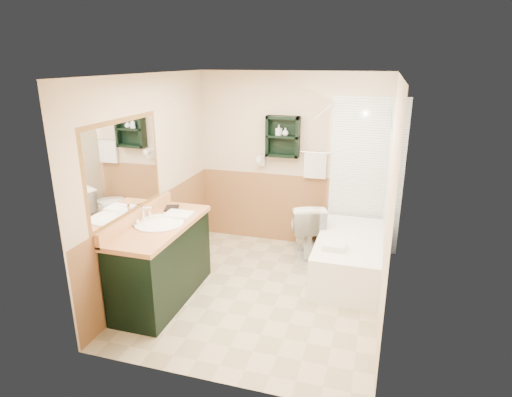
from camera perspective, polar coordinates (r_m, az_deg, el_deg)
The scene contains 25 objects.
floor at distance 5.03m, azimuth 0.64°, elevation -12.28°, with size 3.00×3.00×0.00m, color #C9B893.
back_wall at distance 5.97m, azimuth 4.70°, elevation 5.05°, with size 2.60×0.04×2.40m, color #F5E0BF.
left_wall at distance 5.05m, azimuth -13.90°, elevation 2.14°, with size 0.04×3.00×2.40m, color #F5E0BF.
right_wall at distance 4.38m, azimuth 17.52°, elevation -0.60°, with size 0.04×3.00×2.40m, color #F5E0BF.
ceiling at distance 4.34m, azimuth 0.75°, elevation 16.48°, with size 2.60×3.00×0.04m, color white.
wainscot_left at distance 5.26m, azimuth -12.99°, elevation -5.24°, with size 2.98×2.98×1.00m, color #AD7846, non-canonical shape.
wainscot_back at distance 6.13m, azimuth 4.46°, elevation -1.41°, with size 2.58×2.58×1.00m, color #AD7846, non-canonical shape.
mirror_frame at distance 4.50m, azimuth -17.11°, elevation 3.88°, with size 1.30×1.30×1.00m, color brown, non-canonical shape.
mirror_glass at distance 4.49m, azimuth -17.06°, elevation 3.88°, with size 1.20×1.20×0.90m, color white, non-canonical shape.
tile_right at distance 5.14m, azimuth 16.90°, elevation 0.44°, with size 1.50×1.50×2.10m, color white, non-canonical shape.
tile_back at distance 5.84m, azimuth 14.45°, elevation 2.73°, with size 0.95×0.95×2.10m, color white, non-canonical shape.
tile_accent at distance 4.96m, azimuth 17.68°, elevation 9.83°, with size 1.50×1.50×0.10m, color #134532, non-canonical shape.
wall_shelf at distance 5.81m, azimuth 3.57°, elevation 8.24°, with size 0.45×0.15×0.55m, color black.
hair_dryer at distance 5.97m, azimuth 0.75°, elevation 5.12°, with size 0.10×0.24×0.18m, color silver, non-canonical shape.
towel_bar at distance 5.81m, azimuth 7.99°, elevation 6.09°, with size 0.40×0.06×0.40m, color white, non-canonical shape.
curtain_rod at distance 4.99m, azimuth 9.13°, elevation 11.65°, with size 0.03×0.03×1.60m, color silver.
shower_curtain at distance 5.32m, azimuth 8.93°, elevation 2.72°, with size 1.05×1.05×1.70m, color #C0AF91, non-canonical shape.
vanity at distance 4.81m, azimuth -12.41°, elevation -8.24°, with size 0.59×1.40×0.89m, color black.
bathtub at distance 5.36m, azimuth 12.29°, elevation -7.61°, with size 0.76×1.50×0.51m, color white.
toilet at distance 5.78m, azimuth 6.59°, elevation -4.02°, with size 0.43×0.77×0.76m, color white.
counter_towel at distance 4.79m, azimuth -10.27°, elevation -2.17°, with size 0.30×0.23×0.04m, color white.
vanity_book at distance 5.03m, azimuth -12.10°, elevation -0.26°, with size 0.15×0.02×0.21m, color black.
tub_towel at distance 4.90m, azimuth 10.37°, elevation -6.27°, with size 0.25×0.21×0.07m, color white.
soap_bottle_a at distance 5.81m, azimuth 3.06°, elevation 8.72°, with size 0.06×0.14×0.07m, color white.
soap_bottle_b at distance 5.78m, azimuth 3.92°, elevation 8.76°, with size 0.08×0.11×0.08m, color white.
Camera 1 is at (1.18, -4.17, 2.55)m, focal length 30.00 mm.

